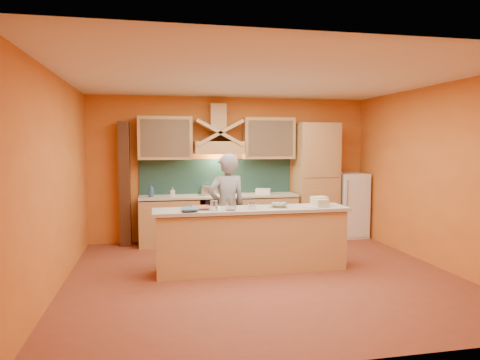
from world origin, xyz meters
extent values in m
cube|color=brown|center=(0.00, 0.00, 0.00)|extent=(5.50, 5.00, 0.01)
cube|color=white|center=(0.00, 0.00, 2.80)|extent=(5.50, 5.00, 0.01)
cube|color=orange|center=(0.00, 2.50, 1.40)|extent=(5.50, 0.02, 2.80)
cube|color=orange|center=(0.00, -2.50, 1.40)|extent=(5.50, 0.02, 2.80)
cube|color=orange|center=(-2.75, 0.00, 1.40)|extent=(0.02, 5.00, 2.80)
cube|color=orange|center=(2.75, 0.00, 1.40)|extent=(0.02, 5.00, 2.80)
cube|color=tan|center=(-1.25, 2.20, 0.43)|extent=(1.10, 0.60, 0.86)
cube|color=tan|center=(0.65, 2.20, 0.43)|extent=(1.10, 0.60, 0.86)
cube|color=beige|center=(-0.30, 2.20, 0.90)|extent=(3.00, 0.62, 0.04)
cube|color=black|center=(-0.30, 2.20, 0.45)|extent=(0.60, 0.58, 0.90)
cube|color=#183631|center=(-0.30, 2.48, 1.25)|extent=(3.00, 0.03, 0.70)
cube|color=tan|center=(-0.30, 2.25, 1.82)|extent=(0.92, 0.50, 0.24)
cube|color=tan|center=(-0.30, 2.35, 2.40)|extent=(0.30, 0.30, 0.50)
cube|color=tan|center=(-1.30, 2.33, 2.00)|extent=(1.00, 0.35, 0.80)
cube|color=tan|center=(0.70, 2.33, 2.00)|extent=(1.00, 0.35, 0.80)
cube|color=tan|center=(1.65, 2.20, 1.15)|extent=(0.80, 0.60, 2.30)
cube|color=white|center=(2.40, 2.20, 0.65)|extent=(0.58, 0.60, 1.30)
cube|color=#472816|center=(-2.05, 2.35, 1.15)|extent=(0.20, 0.30, 2.30)
cube|color=#E2B773|center=(-0.10, 0.30, 0.44)|extent=(2.80, 0.55, 0.88)
cube|color=beige|center=(-0.10, 0.30, 0.92)|extent=(2.90, 0.62, 0.05)
imported|color=gray|center=(-0.38, 0.86, 0.87)|extent=(0.70, 0.53, 1.74)
cylinder|color=silver|center=(-0.52, 2.22, 0.98)|extent=(0.33, 0.33, 0.16)
cylinder|color=silver|center=(-0.21, 2.27, 0.96)|extent=(0.25, 0.25, 0.13)
imported|color=silver|center=(-1.18, 2.12, 1.01)|extent=(0.09, 0.09, 0.17)
imported|color=#304C84|center=(-1.57, 2.13, 1.05)|extent=(0.13, 0.13, 0.26)
imported|color=white|center=(0.60, 2.31, 0.96)|extent=(0.30, 0.30, 0.08)
cube|color=white|center=(0.57, 2.24, 0.97)|extent=(0.34, 0.31, 0.10)
imported|color=#A44A3A|center=(-0.98, 0.38, 0.96)|extent=(0.29, 0.37, 0.03)
imported|color=#3D6186|center=(-1.14, 0.18, 0.98)|extent=(0.24, 0.32, 0.02)
cylinder|color=silver|center=(-0.43, 0.17, 1.03)|extent=(0.17, 0.17, 0.17)
cylinder|color=silver|center=(-0.68, 0.15, 1.02)|extent=(0.13, 0.13, 0.15)
cube|color=white|center=(-0.12, 0.18, 0.99)|extent=(0.12, 0.12, 0.09)
imported|color=white|center=(0.32, 0.30, 0.98)|extent=(0.33, 0.33, 0.07)
cube|color=beige|center=(0.76, 0.16, 0.95)|extent=(0.25, 0.22, 0.01)
cube|color=beige|center=(0.97, 0.31, 1.02)|extent=(0.24, 0.21, 0.14)
cube|color=beige|center=(0.94, 0.18, 1.00)|extent=(0.22, 0.18, 0.12)
camera|label=1|loc=(-1.51, -5.82, 1.90)|focal=32.00mm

